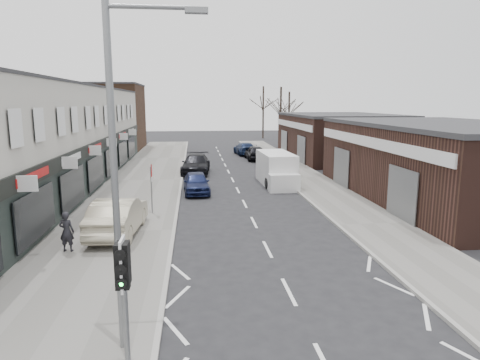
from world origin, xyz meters
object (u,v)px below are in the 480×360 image
object	(u,v)px
white_van	(276,170)
pedestrian	(67,232)
parked_car_left_a	(196,183)
parked_car_right_a	(270,166)
parked_car_left_b	(196,164)
parked_car_right_c	(245,149)
street_lamp	(122,162)
warning_sign	(152,174)
sedan_on_pavement	(118,216)
parked_car_right_b	(255,153)
traffic_light	(123,276)

from	to	relation	value
white_van	pedestrian	world-z (taller)	white_van
parked_car_left_a	parked_car_right_a	distance (m)	9.13
parked_car_left_b	parked_car_right_c	xyz separation A→B (m)	(5.64, 12.55, -0.09)
street_lamp	white_van	xyz separation A→B (m)	(7.56, 20.65, -3.52)
warning_sign	parked_car_left_b	world-z (taller)	warning_sign
sedan_on_pavement	parked_car_left_b	xyz separation A→B (m)	(3.55, 16.91, -0.16)
white_van	sedan_on_pavement	distance (m)	14.77
parked_car_left_b	parked_car_left_a	bearing A→B (deg)	-85.48
parked_car_right_b	warning_sign	bearing A→B (deg)	67.56
street_lamp	parked_car_right_a	bearing A→B (deg)	72.46
white_van	parked_car_right_b	world-z (taller)	white_van
parked_car_right_b	pedestrian	bearing A→B (deg)	66.61
traffic_light	white_van	xyz separation A→B (m)	(7.43, 21.86, -1.32)
street_lamp	sedan_on_pavement	distance (m)	10.11
parked_car_right_a	parked_car_right_b	size ratio (longest dim) A/B	1.01
pedestrian	parked_car_right_b	bearing A→B (deg)	-102.90
traffic_light	parked_car_left_a	xyz separation A→B (m)	(1.58, 19.42, -1.72)
warning_sign	street_lamp	bearing A→B (deg)	-87.16
parked_car_left_a	parked_car_right_a	bearing A→B (deg)	44.58
parked_car_left_a	parked_car_right_b	distance (m)	17.09
traffic_light	warning_sign	distance (m)	14.04
parked_car_left_b	parked_car_right_b	bearing A→B (deg)	56.92
sedan_on_pavement	parked_car_right_c	bearing A→B (deg)	-103.38
parked_car_right_c	warning_sign	bearing A→B (deg)	67.85
parked_car_left_a	parked_car_right_b	world-z (taller)	parked_car_right_b
white_van	parked_car_right_c	xyz separation A→B (m)	(-0.19, 18.06, -0.39)
pedestrian	parked_car_left_a	world-z (taller)	pedestrian
sedan_on_pavement	parked_car_left_a	distance (m)	9.64
sedan_on_pavement	street_lamp	bearing A→B (deg)	105.12
parked_car_left_b	pedestrian	bearing A→B (deg)	-100.53
street_lamp	warning_sign	distance (m)	13.04
parked_car_left_a	parked_car_right_c	world-z (taller)	parked_car_right_c
white_van	parked_car_right_b	size ratio (longest dim) A/B	1.34
parked_car_right_c	pedestrian	bearing A→B (deg)	66.14
white_van	parked_car_left_b	bearing A→B (deg)	134.82
warning_sign	pedestrian	size ratio (longest dim) A/B	1.68
street_lamp	parked_car_right_c	bearing A→B (deg)	79.23
street_lamp	parked_car_left_a	size ratio (longest dim) A/B	1.96
parked_car_left_a	parked_car_right_c	size ratio (longest dim) A/B	0.84
sedan_on_pavement	parked_car_left_b	size ratio (longest dim) A/B	0.92
street_lamp	pedestrian	world-z (taller)	street_lamp
pedestrian	warning_sign	bearing A→B (deg)	-106.32
parked_car_left_a	parked_car_right_c	distance (m)	21.27
pedestrian	parked_car_right_a	size ratio (longest dim) A/B	0.36
pedestrian	white_van	bearing A→B (deg)	-119.22
warning_sign	traffic_light	bearing A→B (deg)	-86.90
traffic_light	parked_car_right_a	distance (m)	27.32
parked_car_left_b	parked_car_right_a	bearing A→B (deg)	-6.65
parked_car_right_a	parked_car_right_c	distance (m)	13.79
parked_car_left_b	parked_car_right_c	bearing A→B (deg)	70.40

